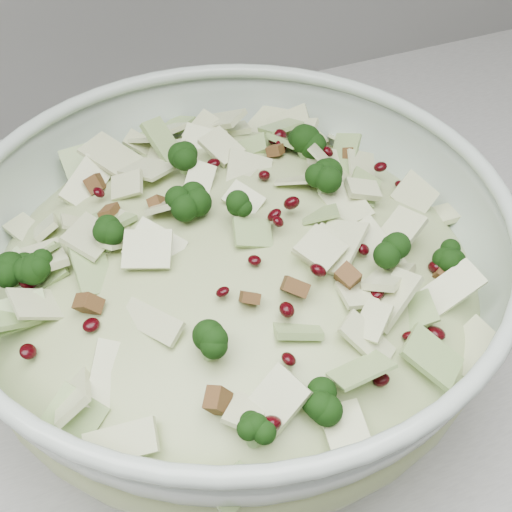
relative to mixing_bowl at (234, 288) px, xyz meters
The scene contains 2 objects.
mixing_bowl is the anchor object (origin of this frame).
salad 0.02m from the mixing_bowl, 63.43° to the right, with size 0.35×0.35×0.15m.
Camera 1 is at (-0.80, 1.27, 1.36)m, focal length 50.00 mm.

